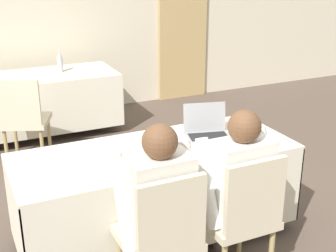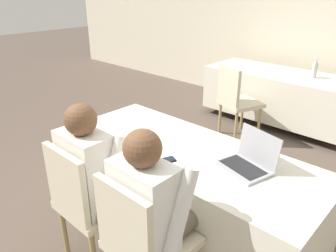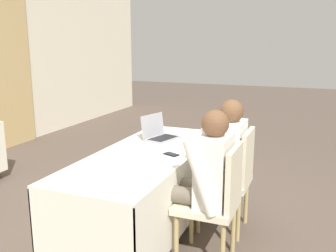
% 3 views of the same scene
% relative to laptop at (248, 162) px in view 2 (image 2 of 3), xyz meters
% --- Properties ---
extents(ground_plane, '(24.00, 24.00, 0.00)m').
position_rel_laptop_xyz_m(ground_plane, '(-0.46, -0.07, -0.77)').
color(ground_plane, brown).
extents(conference_table_near, '(2.01, 0.79, 0.72)m').
position_rel_laptop_xyz_m(conference_table_near, '(-0.46, -0.07, -0.21)').
color(conference_table_near, silver).
rests_on(conference_table_near, ground_plane).
extents(conference_table_far, '(2.01, 0.79, 0.72)m').
position_rel_laptop_xyz_m(conference_table_far, '(-0.93, 2.49, -0.21)').
color(conference_table_far, silver).
rests_on(conference_table_far, ground_plane).
extents(laptop, '(0.39, 0.34, 0.24)m').
position_rel_laptop_xyz_m(laptop, '(0.00, 0.00, 0.00)').
color(laptop, '#99999E').
rests_on(laptop, conference_table_near).
extents(cell_phone, '(0.11, 0.14, 0.01)m').
position_rel_laptop_xyz_m(cell_phone, '(-0.45, -0.30, -0.04)').
color(cell_phone, black).
rests_on(cell_phone, conference_table_near).
extents(paper_beside_laptop, '(0.28, 0.34, 0.00)m').
position_rel_laptop_xyz_m(paper_beside_laptop, '(-0.26, -0.13, -0.05)').
color(paper_beside_laptop, white).
rests_on(paper_beside_laptop, conference_table_near).
extents(paper_centre_table, '(0.23, 0.31, 0.00)m').
position_rel_laptop_xyz_m(paper_centre_table, '(0.12, -0.21, -0.05)').
color(paper_centre_table, white).
rests_on(paper_centre_table, conference_table_near).
extents(water_bottle, '(0.07, 0.07, 0.26)m').
position_rel_laptop_xyz_m(water_bottle, '(-0.53, 2.53, 0.07)').
color(water_bottle, '#B7B7C1').
rests_on(water_bottle, conference_table_far).
extents(chair_near_left, '(0.44, 0.44, 0.92)m').
position_rel_laptop_xyz_m(chair_near_left, '(-0.73, -0.77, -0.25)').
color(chair_near_left, tan).
rests_on(chair_near_left, ground_plane).
extents(chair_near_right, '(0.44, 0.44, 0.92)m').
position_rel_laptop_xyz_m(chair_near_right, '(-0.18, -0.77, -0.25)').
color(chair_near_right, tan).
rests_on(chair_near_right, ground_plane).
extents(chair_far_spare, '(0.57, 0.57, 0.92)m').
position_rel_laptop_xyz_m(chair_far_spare, '(-1.12, 1.67, -0.25)').
color(chair_far_spare, tan).
rests_on(chair_far_spare, ground_plane).
extents(person_checkered_shirt, '(0.50, 0.52, 1.18)m').
position_rel_laptop_xyz_m(person_checkered_shirt, '(-0.73, -0.66, -0.09)').
color(person_checkered_shirt, '#665B4C').
rests_on(person_checkered_shirt, ground_plane).
extents(person_white_shirt, '(0.50, 0.52, 1.18)m').
position_rel_laptop_xyz_m(person_white_shirt, '(-0.18, -0.66, -0.09)').
color(person_white_shirt, '#665B4C').
rests_on(person_white_shirt, ground_plane).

